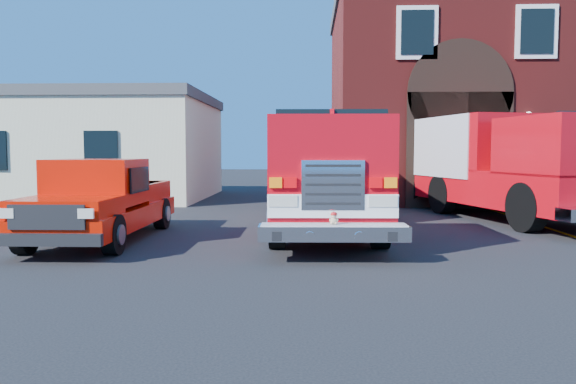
{
  "coord_description": "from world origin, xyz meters",
  "views": [
    {
      "loc": [
        0.36,
        -10.59,
        1.99
      ],
      "look_at": [
        0.0,
        -1.2,
        1.3
      ],
      "focal_mm": 35.0,
      "sensor_mm": 36.0,
      "label": 1
    }
  ],
  "objects_px": {
    "pickup_truck": "(102,202)",
    "fire_engine": "(322,172)",
    "side_building": "(90,146)",
    "fire_station": "(511,98)",
    "secondary_truck": "(497,161)"
  },
  "relations": [
    {
      "from": "pickup_truck",
      "to": "fire_engine",
      "type": "bearing_deg",
      "value": 23.31
    },
    {
      "from": "side_building",
      "to": "fire_engine",
      "type": "relative_size",
      "value": 1.12
    },
    {
      "from": "fire_station",
      "to": "side_building",
      "type": "bearing_deg",
      "value": -176.86
    },
    {
      "from": "secondary_truck",
      "to": "side_building",
      "type": "bearing_deg",
      "value": 157.13
    },
    {
      "from": "pickup_truck",
      "to": "fire_station",
      "type": "bearing_deg",
      "value": 42.92
    },
    {
      "from": "fire_engine",
      "to": "secondary_truck",
      "type": "relative_size",
      "value": 0.93
    },
    {
      "from": "side_building",
      "to": "pickup_truck",
      "type": "bearing_deg",
      "value": -67.3
    },
    {
      "from": "pickup_truck",
      "to": "secondary_truck",
      "type": "xyz_separation_m",
      "value": [
        10.29,
        4.99,
        0.81
      ]
    },
    {
      "from": "fire_engine",
      "to": "fire_station",
      "type": "bearing_deg",
      "value": 50.8
    },
    {
      "from": "side_building",
      "to": "pickup_truck",
      "type": "distance_m",
      "value": 12.36
    },
    {
      "from": "fire_station",
      "to": "fire_engine",
      "type": "bearing_deg",
      "value": -129.2
    },
    {
      "from": "side_building",
      "to": "fire_station",
      "type": "bearing_deg",
      "value": 3.14
    },
    {
      "from": "fire_station",
      "to": "fire_engine",
      "type": "height_order",
      "value": "fire_station"
    },
    {
      "from": "side_building",
      "to": "pickup_truck",
      "type": "xyz_separation_m",
      "value": [
        4.74,
        -11.33,
        -1.35
      ]
    },
    {
      "from": "fire_station",
      "to": "pickup_truck",
      "type": "xyz_separation_m",
      "value": [
        -13.25,
        -12.32,
        -3.4
      ]
    }
  ]
}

